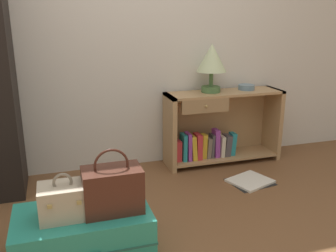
% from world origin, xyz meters
% --- Properties ---
extents(back_wall, '(6.40, 0.10, 2.60)m').
position_xyz_m(back_wall, '(0.00, 1.50, 1.30)').
color(back_wall, silver).
rests_on(back_wall, ground_plane).
extents(bookshelf, '(1.08, 0.32, 0.67)m').
position_xyz_m(bookshelf, '(0.84, 1.28, 0.32)').
color(bookshelf, tan).
rests_on(bookshelf, ground_plane).
extents(table_lamp, '(0.27, 0.27, 0.43)m').
position_xyz_m(table_lamp, '(0.76, 1.30, 0.95)').
color(table_lamp, '#4C7542').
rests_on(table_lamp, bookshelf).
extents(bowl, '(0.15, 0.15, 0.05)m').
position_xyz_m(bowl, '(1.12, 1.29, 0.69)').
color(bowl, slate).
rests_on(bowl, bookshelf).
extents(suitcase_large, '(0.76, 0.46, 0.28)m').
position_xyz_m(suitcase_large, '(-0.49, 0.18, 0.14)').
color(suitcase_large, teal).
rests_on(suitcase_large, ground_plane).
extents(train_case, '(0.27, 0.21, 0.26)m').
position_xyz_m(train_case, '(-0.58, 0.15, 0.37)').
color(train_case, '#B7A88E').
rests_on(train_case, suitcase_large).
extents(handbag, '(0.33, 0.20, 0.37)m').
position_xyz_m(handbag, '(-0.32, 0.15, 0.41)').
color(handbag, '#472319').
rests_on(handbag, suitcase_large).
extents(open_book_on_floor, '(0.40, 0.37, 0.02)m').
position_xyz_m(open_book_on_floor, '(0.91, 0.77, 0.01)').
color(open_book_on_floor, white).
rests_on(open_book_on_floor, ground_plane).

